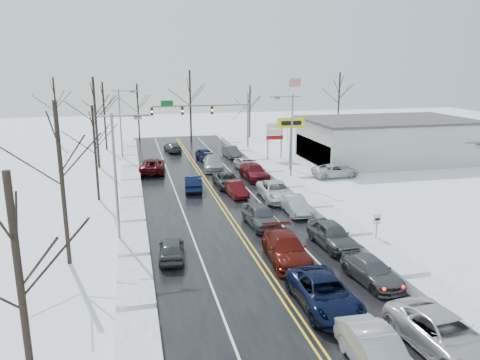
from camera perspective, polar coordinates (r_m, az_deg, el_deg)
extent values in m
plane|color=white|center=(37.27, -1.12, -4.77)|extent=(160.00, 160.00, 0.00)
cube|color=black|center=(39.13, -1.74, -3.84)|extent=(14.00, 84.00, 0.01)
cube|color=white|center=(38.42, -12.95, -4.55)|extent=(1.93, 72.00, 0.69)
cube|color=white|center=(41.25, 8.67, -3.05)|extent=(1.93, 72.00, 0.69)
cylinder|color=slate|center=(64.98, 0.98, 6.97)|extent=(0.24, 0.24, 8.00)
cylinder|color=slate|center=(63.43, -4.78, 9.03)|extent=(13.00, 0.18, 0.18)
cylinder|color=slate|center=(64.54, -0.06, 8.18)|extent=(2.33, 0.10, 2.33)
cube|color=#0C591E|center=(62.89, -8.90, 9.23)|extent=(1.60, 0.08, 0.70)
cube|color=black|center=(63.73, -3.42, 8.49)|extent=(0.32, 0.25, 1.05)
sphere|color=#3F0705|center=(63.55, -3.40, 8.74)|extent=(0.20, 0.20, 0.20)
sphere|color=orange|center=(63.58, -3.40, 8.47)|extent=(0.22, 0.22, 0.22)
sphere|color=black|center=(63.61, -3.40, 8.20)|extent=(0.20, 0.20, 0.20)
cube|color=black|center=(63.17, -7.04, 8.36)|extent=(0.32, 0.25, 1.05)
sphere|color=#3F0705|center=(62.98, -7.03, 8.61)|extent=(0.20, 0.20, 0.20)
sphere|color=orange|center=(63.01, -7.02, 8.34)|extent=(0.22, 0.22, 0.22)
sphere|color=black|center=(63.04, -7.01, 8.07)|extent=(0.20, 0.20, 0.20)
cube|color=black|center=(62.86, -10.70, 8.19)|extent=(0.32, 0.25, 1.05)
sphere|color=#3F0705|center=(62.67, -10.70, 8.45)|extent=(0.20, 0.20, 0.20)
sphere|color=orange|center=(62.70, -10.69, 8.18)|extent=(0.22, 0.22, 0.22)
sphere|color=black|center=(62.73, -10.68, 7.91)|extent=(0.20, 0.20, 0.20)
cylinder|color=slate|center=(54.36, 6.15, 4.22)|extent=(0.20, 0.20, 5.60)
cube|color=yellow|center=(53.98, 6.22, 6.94)|extent=(3.20, 0.30, 1.20)
cube|color=black|center=(53.82, 6.28, 6.91)|extent=(2.40, 0.04, 0.50)
cylinder|color=slate|center=(59.84, 3.41, 4.40)|extent=(0.16, 0.16, 4.00)
cylinder|color=slate|center=(60.38, 5.05, 4.46)|extent=(0.16, 0.16, 4.00)
cube|color=white|center=(59.76, 4.28, 6.60)|extent=(2.20, 0.22, 0.70)
cube|color=white|center=(59.87, 4.26, 5.84)|extent=(2.20, 0.22, 0.70)
cube|color=#9A0B11|center=(59.97, 4.25, 5.18)|extent=(2.20, 0.22, 0.50)
cylinder|color=slate|center=(32.63, 16.28, -6.10)|extent=(0.08, 0.08, 2.20)
cube|color=white|center=(32.34, 16.38, -4.60)|extent=(0.55, 0.05, 0.70)
cube|color=black|center=(32.31, 16.42, -4.62)|extent=(0.35, 0.02, 0.15)
cylinder|color=silver|center=(68.63, 5.88, 8.12)|extent=(0.14, 0.14, 10.00)
cube|color=#BBBBB6|center=(61.91, 17.43, 4.57)|extent=(20.00, 12.00, 5.00)
cube|color=#262628|center=(57.66, 8.80, 3.49)|extent=(0.10, 11.00, 2.80)
cube|color=#3F3F42|center=(61.55, 17.61, 7.00)|extent=(20.40, 12.40, 0.30)
cylinder|color=slate|center=(47.84, 6.32, 4.93)|extent=(0.18, 0.18, 9.00)
cylinder|color=slate|center=(47.09, 5.53, 10.07)|extent=(3.20, 0.12, 0.12)
cube|color=slate|center=(46.85, 4.58, 9.89)|extent=(0.50, 0.25, 0.18)
cylinder|color=slate|center=(31.42, -14.90, -0.28)|extent=(0.18, 0.18, 9.00)
cylinder|color=slate|center=(30.66, -13.90, 7.61)|extent=(3.20, 0.12, 0.12)
cube|color=slate|center=(30.68, -12.38, 7.41)|extent=(0.50, 0.25, 0.18)
cylinder|color=slate|center=(58.98, -14.34, 6.30)|extent=(0.18, 0.18, 9.00)
cylinder|color=slate|center=(58.58, -13.81, 10.52)|extent=(3.20, 0.12, 0.12)
cube|color=slate|center=(58.59, -13.00, 10.41)|extent=(0.50, 0.25, 0.18)
cylinder|color=#2D231C|center=(16.72, -24.91, -14.14)|extent=(0.24, 0.24, 9.00)
cylinder|color=#2D231C|center=(29.63, -20.84, -0.60)|extent=(0.27, 0.27, 10.00)
cylinder|color=#2D231C|center=(43.31, -17.20, 3.09)|extent=(0.23, 0.23, 8.50)
cylinder|color=#2D231C|center=(57.02, -17.14, 6.62)|extent=(0.28, 0.28, 10.50)
cylinder|color=#2D231C|center=(68.96, -16.19, 7.46)|extent=(0.25, 0.25, 9.50)
cylinder|color=#2D231C|center=(75.56, -21.51, 7.77)|extent=(0.27, 0.27, 10.00)
cylinder|color=#2D231C|center=(75.88, -12.30, 8.06)|extent=(0.24, 0.24, 9.00)
cylinder|color=#2D231C|center=(74.37, -6.06, 8.96)|extent=(0.29, 0.29, 11.00)
cylinder|color=#2D231C|center=(77.85, 1.21, 8.34)|extent=(0.23, 0.23, 8.50)
cylinder|color=#2D231C|center=(83.65, 11.94, 9.13)|extent=(0.28, 0.28, 10.50)
imported|color=black|center=(24.95, 10.15, -15.01)|extent=(2.67, 5.67, 1.57)
imported|color=#52100A|center=(29.88, 5.60, -9.75)|extent=(2.71, 5.81, 1.64)
imported|color=#434649|center=(35.72, 2.49, -5.63)|extent=(2.21, 4.95, 1.66)
imported|color=#4B0A0C|center=(43.64, -0.51, -1.93)|extent=(1.75, 4.16, 1.34)
imported|color=#393B3D|center=(46.90, -1.55, -0.80)|extent=(2.31, 4.94, 1.37)
imported|color=#929599|center=(54.38, -3.28, 1.27)|extent=(2.95, 5.81, 1.62)
imported|color=black|center=(59.29, -4.21, 2.33)|extent=(2.38, 4.72, 1.54)
imported|color=#B8B9BB|center=(23.13, 23.46, -18.58)|extent=(3.16, 5.97, 1.60)
imported|color=#46484B|center=(28.10, 15.67, -11.85)|extent=(2.36, 4.76, 1.33)
imported|color=#404346|center=(32.54, 11.06, -7.91)|extent=(2.22, 4.99, 1.67)
imported|color=#B0B3B8|center=(38.89, 6.68, -4.05)|extent=(1.65, 4.40, 1.43)
imported|color=silver|center=(42.62, 4.38, -2.37)|extent=(2.89, 5.85, 1.59)
imported|color=#520B12|center=(49.91, 1.73, 0.12)|extent=(2.46, 5.59, 1.60)
imported|color=silver|center=(54.14, 0.61, 1.23)|extent=(2.18, 4.37, 1.43)
imported|color=#434548|center=(61.45, -1.08, 2.78)|extent=(1.92, 4.52, 1.45)
imported|color=black|center=(45.71, -5.71, -1.26)|extent=(2.05, 4.71, 1.51)
imported|color=#45090C|center=(53.76, -10.61, 0.90)|extent=(3.24, 6.10, 1.63)
imported|color=#424548|center=(66.11, -8.20, 3.45)|extent=(2.43, 4.89, 1.36)
imported|color=#3A3D3F|center=(30.34, -8.29, -9.46)|extent=(1.96, 4.06, 1.34)
imported|color=silver|center=(51.80, 11.55, 0.35)|extent=(5.21, 2.51, 1.43)
imported|color=black|center=(58.15, 11.67, 1.84)|extent=(2.98, 6.12, 1.72)
imported|color=black|center=(62.36, 8.13, 2.81)|extent=(1.61, 3.95, 1.34)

